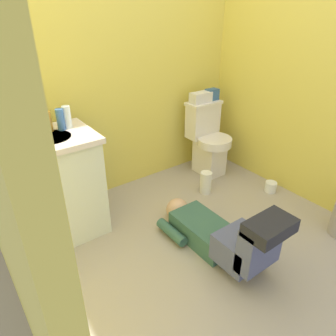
{
  "coord_description": "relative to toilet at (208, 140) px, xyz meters",
  "views": [
    {
      "loc": [
        -1.31,
        -1.46,
        1.66
      ],
      "look_at": [
        0.01,
        0.34,
        0.45
      ],
      "focal_mm": 33.56,
      "sensor_mm": 36.0,
      "label": 1
    }
  ],
  "objects": [
    {
      "name": "bottle_amber",
      "position": [
        -1.55,
        0.02,
        0.53
      ],
      "size": [
        0.04,
        0.04,
        0.15
      ],
      "primitive_type": "cylinder",
      "color": "gold",
      "rests_on": "vanity_cabinet"
    },
    {
      "name": "soap_dispenser",
      "position": [
        -1.78,
        0.05,
        0.52
      ],
      "size": [
        0.06,
        0.06,
        0.17
      ],
      "color": "#379F59",
      "rests_on": "vanity_cabinet"
    },
    {
      "name": "vanity_cabinet",
      "position": [
        -1.59,
        -0.07,
        0.05
      ],
      "size": [
        0.6,
        0.52,
        0.82
      ],
      "color": "silver",
      "rests_on": "ground_plane"
    },
    {
      "name": "bottle_blue",
      "position": [
        -1.47,
        -0.0,
        0.53
      ],
      "size": [
        0.06,
        0.06,
        0.16
      ],
      "primitive_type": "cylinder",
      "color": "#3B6BB5",
      "rests_on": "vanity_cabinet"
    },
    {
      "name": "bottle_pink",
      "position": [
        -1.69,
        -0.01,
        0.52
      ],
      "size": [
        0.04,
        0.04,
        0.14
      ],
      "primitive_type": "cylinder",
      "color": "pink",
      "rests_on": "vanity_cabinet"
    },
    {
      "name": "toiletry_bag",
      "position": [
        0.1,
        0.09,
        0.44
      ],
      "size": [
        0.12,
        0.09,
        0.11
      ],
      "primitive_type": "cube",
      "color": "#33598C",
      "rests_on": "toilet"
    },
    {
      "name": "bottle_green",
      "position": [
        -1.63,
        0.04,
        0.52
      ],
      "size": [
        0.06,
        0.06,
        0.14
      ],
      "primitive_type": "cylinder",
      "color": "#529B49",
      "rests_on": "vanity_cabinet"
    },
    {
      "name": "wall_back",
      "position": [
        -0.81,
        0.32,
        0.83
      ],
      "size": [
        2.54,
        0.08,
        2.4
      ],
      "primitive_type": "cube",
      "color": "#E2CC51",
      "rests_on": "ground_plane"
    },
    {
      "name": "toilet_paper_roll",
      "position": [
        0.22,
        -0.68,
        -0.32
      ],
      "size": [
        0.11,
        0.11,
        0.1
      ],
      "primitive_type": "cylinder",
      "color": "white",
      "rests_on": "ground_plane"
    },
    {
      "name": "faucet",
      "position": [
        -1.59,
        0.07,
        0.5
      ],
      "size": [
        0.02,
        0.02,
        0.1
      ],
      "primitive_type": "cylinder",
      "color": "silver",
      "rests_on": "vanity_cabinet"
    },
    {
      "name": "ground_plane",
      "position": [
        -0.81,
        -0.72,
        -0.39
      ],
      "size": [
        2.88,
        3.0,
        0.04
      ],
      "primitive_type": "cube",
      "color": "#A59887"
    },
    {
      "name": "wall_right",
      "position": [
        0.42,
        -0.72,
        0.83
      ],
      "size": [
        0.08,
        2.0,
        2.4
      ],
      "primitive_type": "cube",
      "color": "#E2CC51",
      "rests_on": "ground_plane"
    },
    {
      "name": "toilet",
      "position": [
        0.0,
        0.0,
        0.0
      ],
      "size": [
        0.36,
        0.46,
        0.75
      ],
      "color": "silver",
      "rests_on": "ground_plane"
    },
    {
      "name": "person_plumber",
      "position": [
        -0.78,
        -1.0,
        -0.19
      ],
      "size": [
        0.39,
        1.06,
        0.52
      ],
      "color": "#33594C",
      "rests_on": "ground_plane"
    },
    {
      "name": "tissue_box",
      "position": [
        -0.05,
        0.09,
        0.43
      ],
      "size": [
        0.22,
        0.11,
        0.1
      ],
      "primitive_type": "cube",
      "color": "silver",
      "rests_on": "toilet"
    },
    {
      "name": "paper_towel_roll",
      "position": [
        -0.3,
        -0.32,
        -0.26
      ],
      "size": [
        0.11,
        0.11,
        0.22
      ],
      "primitive_type": "cylinder",
      "color": "white",
      "rests_on": "ground_plane"
    },
    {
      "name": "bottle_clear",
      "position": [
        -1.42,
        0.01,
        0.53
      ],
      "size": [
        0.06,
        0.06,
        0.17
      ],
      "primitive_type": "cylinder",
      "color": "silver",
      "rests_on": "vanity_cabinet"
    }
  ]
}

